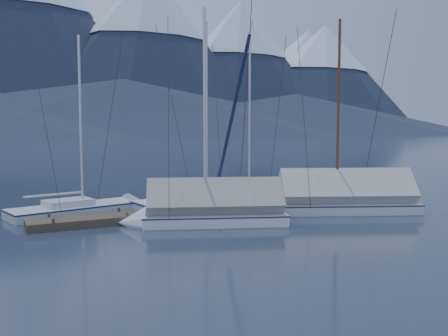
# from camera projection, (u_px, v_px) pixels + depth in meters

# --- Properties ---
(ground) EXTENTS (1000.00, 1000.00, 0.00)m
(ground) POSITION_uv_depth(u_px,v_px,m) (244.00, 220.00, 21.38)
(ground) COLOR #162033
(ground) RESTS_ON ground
(mountain_range) EXTENTS (877.00, 584.00, 150.50)m
(mountain_range) POSITION_uv_depth(u_px,v_px,m) (3.00, 55.00, 348.03)
(mountain_range) COLOR #475675
(mountain_range) RESTS_ON ground
(dock) EXTENTS (18.00, 1.50, 0.54)m
(dock) POSITION_uv_depth(u_px,v_px,m) (224.00, 211.00, 23.15)
(dock) COLOR #382D23
(dock) RESTS_ON ground
(mooring_posts) EXTENTS (15.12, 1.52, 0.35)m
(mooring_posts) POSITION_uv_depth(u_px,v_px,m) (215.00, 206.00, 22.90)
(mooring_posts) COLOR #382D23
(mooring_posts) RESTS_ON ground
(sailboat_open_left) EXTENTS (7.34, 3.62, 9.35)m
(sailboat_open_left) POSITION_uv_depth(u_px,v_px,m) (92.00, 209.00, 23.27)
(sailboat_open_left) COLOR silver
(sailboat_open_left) RESTS_ON ground
(sailboat_open_mid) EXTENTS (8.19, 3.57, 10.54)m
(sailboat_open_mid) POSITION_uv_depth(u_px,v_px,m) (216.00, 202.00, 25.32)
(sailboat_open_mid) COLOR silver
(sailboat_open_mid) RESTS_ON ground
(sailboat_open_right) EXTENTS (7.65, 4.18, 9.75)m
(sailboat_open_right) POSITION_uv_depth(u_px,v_px,m) (258.00, 199.00, 26.44)
(sailboat_open_right) COLOR white
(sailboat_open_right) RESTS_ON ground
(sailboat_covered_near) EXTENTS (8.30, 5.37, 10.39)m
(sailboat_covered_near) POSITION_uv_depth(u_px,v_px,m) (333.00, 201.00, 23.40)
(sailboat_covered_near) COLOR silver
(sailboat_covered_near) RESTS_ON ground
(sailboat_covered_far) EXTENTS (7.47, 4.53, 10.06)m
(sailboat_covered_far) POSITION_uv_depth(u_px,v_px,m) (202.00, 213.00, 20.40)
(sailboat_covered_far) COLOR silver
(sailboat_covered_far) RESTS_ON ground
(person) EXTENTS (0.59, 0.68, 1.59)m
(person) POSITION_uv_depth(u_px,v_px,m) (285.00, 186.00, 24.64)
(person) COLOR black
(person) RESTS_ON dock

